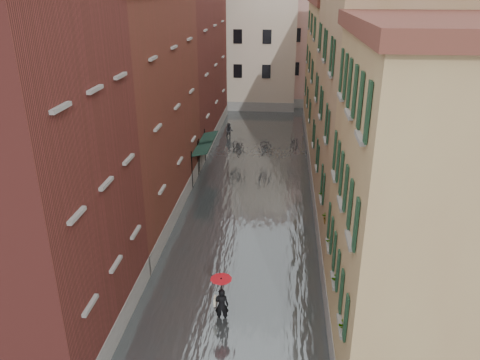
% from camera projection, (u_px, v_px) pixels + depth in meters
% --- Properties ---
extents(ground, '(120.00, 120.00, 0.00)m').
position_uv_depth(ground, '(230.00, 311.00, 19.85)').
color(ground, '#595A5C').
rests_on(ground, ground).
extents(floodwater, '(10.00, 60.00, 0.20)m').
position_uv_depth(floodwater, '(252.00, 188.00, 31.76)').
color(floodwater, '#515759').
rests_on(floodwater, ground).
extents(building_left_near, '(6.00, 8.00, 13.00)m').
position_uv_depth(building_left_near, '(20.00, 182.00, 16.13)').
color(building_left_near, maroon).
rests_on(building_left_near, ground).
extents(building_left_mid, '(6.00, 14.00, 12.50)m').
position_uv_depth(building_left_mid, '(124.00, 111.00, 26.34)').
color(building_left_mid, '#5F271E').
rests_on(building_left_mid, ground).
extents(building_left_far, '(6.00, 16.00, 14.00)m').
position_uv_depth(building_left_far, '(180.00, 59.00, 39.84)').
color(building_left_far, maroon).
rests_on(building_left_far, ground).
extents(building_right_near, '(6.00, 8.00, 11.50)m').
position_uv_depth(building_right_near, '(435.00, 219.00, 15.19)').
color(building_right_near, '#9E7B51').
rests_on(building_right_near, ground).
extents(building_right_mid, '(6.00, 14.00, 13.00)m').
position_uv_depth(building_right_mid, '(378.00, 113.00, 25.01)').
color(building_right_mid, '#9C7C5E').
rests_on(building_right_mid, ground).
extents(building_right_far, '(6.00, 16.00, 11.50)m').
position_uv_depth(building_right_far, '(345.00, 77.00, 39.09)').
color(building_right_far, '#9E7B51').
rests_on(building_right_far, ground).
extents(building_end_cream, '(12.00, 9.00, 13.00)m').
position_uv_depth(building_end_cream, '(242.00, 46.00, 52.55)').
color(building_end_cream, beige).
rests_on(building_end_cream, ground).
extents(building_end_pink, '(10.00, 9.00, 12.00)m').
position_uv_depth(building_end_pink, '(321.00, 50.00, 53.79)').
color(building_end_pink, tan).
rests_on(building_end_pink, ground).
extents(awning_near, '(1.09, 2.79, 2.80)m').
position_uv_depth(awning_near, '(202.00, 150.00, 31.84)').
color(awning_near, black).
rests_on(awning_near, ground).
extents(awning_far, '(1.09, 3.01, 2.80)m').
position_uv_depth(awning_far, '(208.00, 139.00, 34.01)').
color(awning_far, black).
rests_on(awning_far, ground).
extents(window_planters, '(0.59, 10.51, 0.84)m').
position_uv_depth(window_planters, '(334.00, 239.00, 18.49)').
color(window_planters, brown).
rests_on(window_planters, ground).
extents(pedestrian_main, '(0.88, 0.88, 2.06)m').
position_uv_depth(pedestrian_main, '(221.00, 296.00, 18.80)').
color(pedestrian_main, black).
rests_on(pedestrian_main, ground).
extents(pedestrian_far, '(0.83, 0.70, 1.49)m').
position_uv_depth(pedestrian_far, '(229.00, 131.00, 41.81)').
color(pedestrian_far, black).
rests_on(pedestrian_far, ground).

